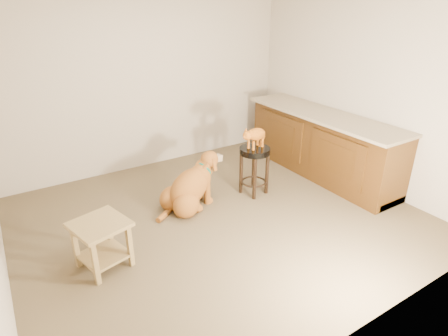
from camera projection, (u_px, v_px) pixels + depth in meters
floor at (220, 219)px, 4.51m from camera, size 4.50×4.00×0.01m
room_shell at (219, 78)px, 3.81m from camera, size 4.54×4.04×2.62m
cabinet_run at (321, 146)px, 5.50m from camera, size 0.70×2.56×0.94m
padded_stool at (254, 161)px, 4.92m from camera, size 0.40×0.40×0.66m
wood_stool at (293, 143)px, 5.88m from camera, size 0.41×0.41×0.68m
side_table at (101, 238)px, 3.58m from camera, size 0.58×0.58×0.50m
golden_retriever at (190, 189)px, 4.65m from camera, size 1.08×0.62×0.70m
tabby_kitten at (255, 135)px, 4.76m from camera, size 0.49×0.26×0.32m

